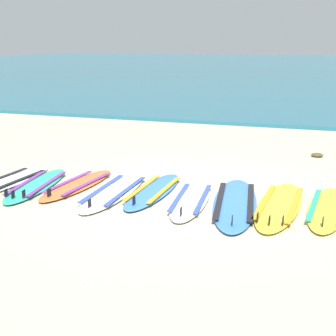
{
  "coord_description": "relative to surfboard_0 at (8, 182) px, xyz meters",
  "views": [
    {
      "loc": [
        2.1,
        -7.13,
        2.35
      ],
      "look_at": [
        -0.47,
        0.56,
        0.25
      ],
      "focal_mm": 53.58,
      "sensor_mm": 36.0,
      "label": 1
    }
  ],
  "objects": [
    {
      "name": "ground_plane",
      "position": [
        2.97,
        0.38,
        -0.04
      ],
      "size": [
        80.0,
        80.0,
        0.0
      ],
      "primitive_type": "plane",
      "color": "#B7AD93"
    },
    {
      "name": "sea",
      "position": [
        2.97,
        36.89,
        0.01
      ],
      "size": [
        80.0,
        60.0,
        0.1
      ],
      "primitive_type": "cube",
      "color": "#23667A",
      "rests_on": "ground"
    },
    {
      "name": "surfboard_0",
      "position": [
        0.0,
        0.0,
        0.0
      ],
      "size": [
        0.65,
        2.13,
        0.18
      ],
      "color": "white",
      "rests_on": "ground"
    },
    {
      "name": "surfboard_1",
      "position": [
        0.56,
        -0.0,
        0.0
      ],
      "size": [
        0.8,
        2.11,
        0.18
      ],
      "color": "#2DB793",
      "rests_on": "ground"
    },
    {
      "name": "surfboard_2",
      "position": [
        1.19,
        0.23,
        -0.0
      ],
      "size": [
        0.64,
        2.02,
        0.18
      ],
      "color": "orange",
      "rests_on": "ground"
    },
    {
      "name": "surfboard_3",
      "position": [
        1.91,
        0.07,
        -0.0
      ],
      "size": [
        0.61,
        2.25,
        0.18
      ],
      "color": "white",
      "rests_on": "ground"
    },
    {
      "name": "surfboard_4",
      "position": [
        2.48,
        0.3,
        -0.0
      ],
      "size": [
        0.52,
        2.07,
        0.18
      ],
      "color": "#3875CC",
      "rests_on": "ground"
    },
    {
      "name": "surfboard_5",
      "position": [
        3.16,
        0.04,
        -0.0
      ],
      "size": [
        0.7,
        2.01,
        0.18
      ],
      "color": "silver",
      "rests_on": "ground"
    },
    {
      "name": "surfboard_6",
      "position": [
        3.81,
        0.12,
        -0.0
      ],
      "size": [
        1.0,
        2.55,
        0.18
      ],
      "color": "#3875CC",
      "rests_on": "ground"
    },
    {
      "name": "surfboard_7",
      "position": [
        4.43,
        0.22,
        -0.0
      ],
      "size": [
        0.65,
        2.36,
        0.18
      ],
      "color": "yellow",
      "rests_on": "ground"
    },
    {
      "name": "surfboard_8",
      "position": [
        5.09,
        0.29,
        -0.0
      ],
      "size": [
        0.64,
        2.13,
        0.18
      ],
      "color": "yellow",
      "rests_on": "ground"
    },
    {
      "name": "seaweed_clump_mid_sand",
      "position": [
        4.8,
        3.68,
        0.01
      ],
      "size": [
        0.24,
        0.19,
        0.08
      ],
      "primitive_type": "ellipsoid",
      "color": "#4C4228",
      "rests_on": "ground"
    }
  ]
}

